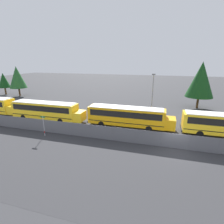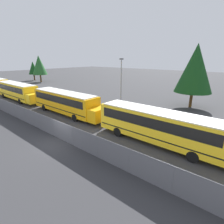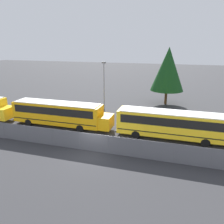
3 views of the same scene
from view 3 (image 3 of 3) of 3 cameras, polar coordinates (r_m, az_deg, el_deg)
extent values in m
plane|color=#38383A|center=(21.77, -4.84, -10.15)|extent=(200.00, 200.00, 0.00)
cube|color=#333335|center=(17.19, -12.58, -18.86)|extent=(127.57, 12.00, 0.01)
cube|color=#9EA0A5|center=(21.37, -4.90, -8.00)|extent=(93.57, 0.03, 1.81)
cube|color=slate|center=(21.36, -4.92, -8.01)|extent=(93.57, 0.01, 1.81)
cylinder|color=slate|center=(21.00, -4.97, -5.77)|extent=(93.57, 0.05, 0.05)
cylinder|color=slate|center=(26.88, -26.42, -4.39)|extent=(0.07, 0.07, 1.81)
cylinder|color=slate|center=(24.97, -21.30, -5.33)|extent=(0.07, 0.07, 1.81)
cylinder|color=slate|center=(23.31, -15.38, -6.36)|extent=(0.07, 0.07, 1.81)
cylinder|color=slate|center=(21.93, -8.61, -7.45)|extent=(0.07, 0.07, 1.81)
cylinder|color=slate|center=(20.90, -1.01, -8.54)|extent=(0.07, 0.07, 1.81)
cylinder|color=slate|center=(20.28, 7.26, -9.56)|extent=(0.07, 0.07, 1.81)
cylinder|color=slate|center=(20.09, 15.90, -10.41)|extent=(0.07, 0.07, 1.81)
cylinder|color=slate|center=(20.35, 24.56, -11.02)|extent=(0.07, 0.07, 1.81)
cube|color=yellow|center=(32.37, -25.93, -0.21)|extent=(1.38, 2.28, 1.52)
cube|color=orange|center=(28.28, -14.06, -0.24)|extent=(11.53, 2.47, 2.53)
cube|color=black|center=(28.12, -14.14, 0.84)|extent=(10.61, 2.51, 0.91)
cube|color=black|center=(28.50, -13.96, -1.59)|extent=(11.30, 2.50, 0.10)
cube|color=orange|center=(25.84, -1.53, -2.57)|extent=(1.38, 2.28, 1.52)
cube|color=black|center=(31.90, -22.95, -1.21)|extent=(0.12, 2.47, 0.24)
cube|color=silver|center=(27.92, -14.26, 2.33)|extent=(10.95, 2.23, 0.10)
cylinder|color=black|center=(28.05, -6.40, -2.68)|extent=(0.93, 0.28, 0.93)
cylinder|color=black|center=(26.15, -8.31, -4.28)|extent=(0.93, 0.28, 0.93)
cylinder|color=black|center=(31.45, -18.49, -1.26)|extent=(0.93, 0.28, 0.93)
cylinder|color=black|center=(29.77, -20.91, -2.57)|extent=(0.93, 0.28, 0.93)
cube|color=yellow|center=(24.57, 15.03, -3.01)|extent=(11.53, 2.47, 2.53)
cube|color=black|center=(24.38, 15.13, -1.79)|extent=(10.61, 2.51, 0.91)
cube|color=black|center=(24.82, 14.90, -4.55)|extent=(11.30, 2.50, 0.10)
cube|color=black|center=(25.71, 1.78, -4.13)|extent=(0.12, 2.47, 0.24)
cube|color=silver|center=(24.15, 15.27, -0.09)|extent=(10.95, 2.23, 0.10)
cylinder|color=black|center=(26.26, 22.75, -5.44)|extent=(0.93, 0.28, 0.93)
cylinder|color=black|center=(24.21, 23.21, -7.42)|extent=(0.93, 0.28, 0.93)
cylinder|color=black|center=(26.35, 7.13, -4.06)|extent=(0.93, 0.28, 0.93)
cylinder|color=black|center=(24.31, 6.22, -5.92)|extent=(0.93, 0.28, 0.93)
cylinder|color=gray|center=(34.04, -2.09, 6.48)|extent=(0.16, 0.16, 7.19)
cube|color=#47474C|center=(33.53, -2.16, 12.78)|extent=(0.60, 0.24, 0.20)
cylinder|color=#51381E|center=(38.88, 13.88, 3.78)|extent=(0.44, 0.44, 2.43)
cone|color=#144219|center=(38.08, 14.40, 10.80)|extent=(5.50, 5.50, 7.15)
camera|label=1|loc=(9.40, -83.78, 1.11)|focal=28.00mm
camera|label=2|loc=(11.31, 47.89, -1.04)|focal=28.00mm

